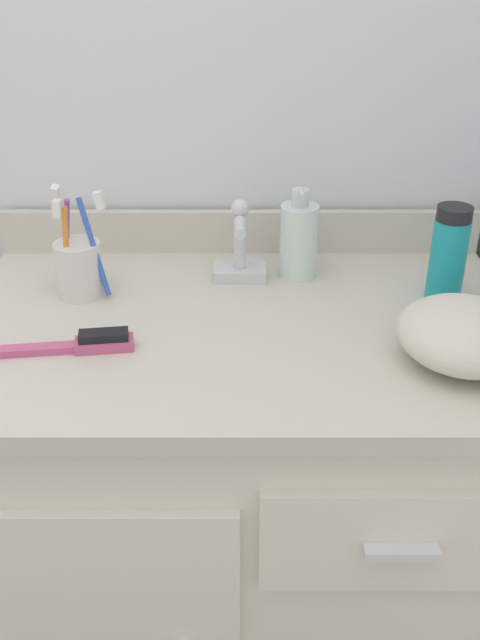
{
  "coord_description": "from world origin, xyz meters",
  "views": [
    {
      "loc": [
        -0.0,
        -0.96,
        1.28
      ],
      "look_at": [
        0.0,
        -0.03,
        0.76
      ],
      "focal_mm": 40.0,
      "sensor_mm": 36.0,
      "label": 1
    }
  ],
  "objects": [
    {
      "name": "ground_plane",
      "position": [
        0.0,
        0.0,
        0.0
      ],
      "size": [
        6.0,
        6.0,
        0.0
      ],
      "primitive_type": "plane",
      "color": "#4C4742"
    },
    {
      "name": "wall_back",
      "position": [
        0.0,
        0.33,
        1.1
      ],
      "size": [
        1.06,
        0.08,
        2.2
      ],
      "primitive_type": "cube",
      "color": "silver",
      "rests_on": "ground_plane"
    },
    {
      "name": "vanity",
      "position": [
        -0.0,
        -0.0,
        0.39
      ],
      "size": [
        0.88,
        0.58,
        0.74
      ],
      "color": "silver",
      "rests_on": "ground_plane"
    },
    {
      "name": "backsplash",
      "position": [
        0.0,
        0.27,
        0.78
      ],
      "size": [
        0.88,
        0.02,
        0.08
      ],
      "color": "beige",
      "rests_on": "vanity"
    },
    {
      "name": "sink_faucet",
      "position": [
        0.0,
        0.16,
        0.79
      ],
      "size": [
        0.09,
        0.09,
        0.14
      ],
      "color": "silver",
      "rests_on": "vanity"
    },
    {
      "name": "toothbrush_cup",
      "position": [
        -0.26,
        0.1,
        0.79
      ],
      "size": [
        0.1,
        0.09,
        0.18
      ],
      "color": "silver",
      "rests_on": "vanity"
    },
    {
      "name": "soap_dispenser",
      "position": [
        0.1,
        0.17,
        0.81
      ],
      "size": [
        0.07,
        0.07,
        0.16
      ],
      "color": "silver",
      "rests_on": "vanity"
    },
    {
      "name": "shaving_cream_can",
      "position": [
        0.33,
        0.08,
        0.82
      ],
      "size": [
        0.06,
        0.06,
        0.16
      ],
      "color": "teal",
      "rests_on": "vanity"
    },
    {
      "name": "hairbrush",
      "position": [
        -0.22,
        -0.08,
        0.75
      ],
      "size": [
        0.2,
        0.05,
        0.03
      ],
      "rotation": [
        0.0,
        0.0,
        0.13
      ],
      "color": "#C1517F",
      "rests_on": "vanity"
    },
    {
      "name": "hand_towel",
      "position": [
        0.32,
        -0.11,
        0.78
      ],
      "size": [
        0.19,
        0.19,
        0.08
      ],
      "color": "beige",
      "rests_on": "vanity"
    }
  ]
}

